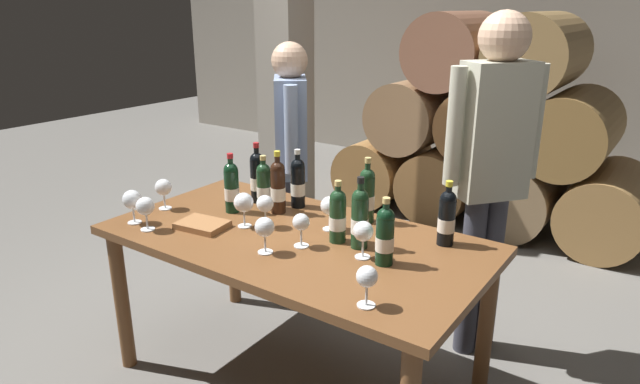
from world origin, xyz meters
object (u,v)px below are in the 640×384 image
at_px(wine_bottle_3, 264,185).
at_px(wine_glass_5, 301,223).
at_px(wine_bottle_5, 278,187).
at_px(wine_glass_0, 363,232).
at_px(wine_glass_9, 145,207).
at_px(sommelier_presenting, 492,158).
at_px(wine_bottle_6, 447,217).
at_px(wine_glass_2, 163,188).
at_px(wine_glass_8, 244,203).
at_px(wine_glass_3, 132,200).
at_px(wine_bottle_9, 298,182).
at_px(wine_glass_1, 330,207).
at_px(wine_bottle_4, 257,177).
at_px(wine_glass_4, 265,228).
at_px(wine_bottle_2, 360,218).
at_px(wine_bottle_0, 232,187).
at_px(dining_table, 295,254).
at_px(wine_glass_7, 367,278).
at_px(wine_bottle_7, 385,235).
at_px(wine_bottle_8, 367,195).
at_px(wine_glass_6, 265,205).
at_px(taster_seated_left, 291,149).
at_px(wine_bottle_1, 338,215).
at_px(tasting_notebook, 202,225).

relative_size(wine_bottle_3, wine_glass_5, 1.84).
height_order(wine_bottle_5, wine_glass_0, wine_bottle_5).
relative_size(wine_glass_9, sommelier_presenting, 0.09).
height_order(wine_bottle_6, wine_glass_2, wine_bottle_6).
bearing_deg(wine_glass_8, wine_glass_3, -150.08).
height_order(wine_bottle_6, wine_bottle_9, wine_bottle_9).
relative_size(wine_bottle_5, wine_glass_1, 1.96).
relative_size(wine_bottle_4, wine_glass_4, 2.02).
relative_size(wine_bottle_2, wine_bottle_9, 1.04).
xyz_separation_m(wine_bottle_0, wine_bottle_6, (1.02, 0.23, -0.01)).
height_order(wine_bottle_4, wine_glass_8, wine_bottle_4).
distance_m(wine_glass_0, wine_glass_2, 1.11).
bearing_deg(wine_glass_9, dining_table, 29.02).
relative_size(wine_glass_7, sommelier_presenting, 0.09).
distance_m(wine_bottle_4, sommelier_presenting, 1.16).
xyz_separation_m(wine_bottle_2, wine_bottle_4, (-0.73, 0.19, 0.00)).
relative_size(dining_table, wine_glass_0, 10.82).
relative_size(dining_table, wine_glass_2, 10.91).
xyz_separation_m(wine_bottle_4, wine_glass_5, (0.52, -0.32, -0.03)).
relative_size(wine_bottle_7, wine_glass_0, 1.76).
bearing_deg(wine_glass_1, wine_glass_0, -31.47).
distance_m(wine_bottle_8, wine_bottle_9, 0.39).
distance_m(wine_bottle_2, wine_glass_1, 0.23).
distance_m(wine_bottle_3, wine_glass_7, 1.05).
bearing_deg(wine_glass_6, wine_glass_0, -2.80).
bearing_deg(wine_bottle_9, dining_table, -55.58).
xyz_separation_m(wine_bottle_6, wine_glass_2, (-1.33, -0.40, -0.01)).
height_order(wine_bottle_8, taster_seated_left, taster_seated_left).
bearing_deg(wine_bottle_1, wine_bottle_3, 165.38).
height_order(wine_glass_0, wine_glass_6, wine_glass_0).
xyz_separation_m(wine_bottle_2, wine_bottle_9, (-0.51, 0.25, -0.00)).
relative_size(dining_table, wine_bottle_9, 5.68).
bearing_deg(wine_bottle_5, wine_glass_2, -150.18).
bearing_deg(wine_bottle_4, wine_glass_9, -105.45).
height_order(wine_bottle_0, wine_bottle_1, wine_bottle_0).
height_order(wine_glass_2, wine_glass_9, wine_glass_9).
distance_m(wine_glass_7, wine_glass_8, 0.87).
height_order(wine_bottle_0, wine_glass_3, wine_bottle_0).
relative_size(wine_bottle_6, wine_glass_8, 1.73).
bearing_deg(wine_bottle_1, wine_bottle_0, 179.26).
relative_size(wine_bottle_3, tasting_notebook, 1.24).
xyz_separation_m(wine_bottle_9, wine_glass_0, (0.58, -0.33, -0.02)).
bearing_deg(sommelier_presenting, wine_bottle_7, -101.07).
height_order(wine_bottle_1, wine_glass_0, wine_bottle_1).
xyz_separation_m(wine_glass_2, wine_glass_7, (1.31, -0.24, -0.00)).
bearing_deg(wine_bottle_8, taster_seated_left, 152.47).
bearing_deg(wine_bottle_7, wine_glass_1, 155.75).
bearing_deg(wine_bottle_3, wine_glass_0, -17.12).
xyz_separation_m(wine_bottle_0, wine_glass_9, (-0.15, -0.40, -0.02)).
relative_size(dining_table, wine_bottle_1, 6.16).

